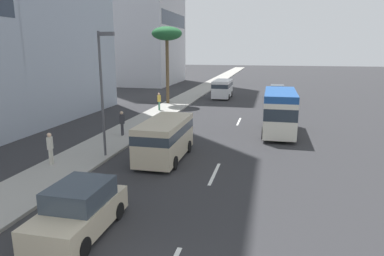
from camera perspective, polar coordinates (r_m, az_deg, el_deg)
The scene contains 15 objects.
ground_plane at distance 37.66m, azimuth 8.82°, elevation 3.33°, with size 198.00×198.00×0.00m, color #2D2D30.
sidewalk_right at distance 38.99m, azimuth -2.83°, elevation 3.91°, with size 162.00×3.24×0.15m, color #9E9B93.
lane_stripe_mid at distance 17.74m, azimuth 3.75°, elevation -7.55°, with size 3.20×0.16×0.01m, color silver.
lane_stripe_far at distance 30.40m, azimuth 7.77°, elevation 1.07°, with size 3.20×0.16×0.01m, color silver.
minibus_lead at distance 26.39m, azimuth 14.31°, elevation 2.83°, with size 6.51×2.37×3.20m.
car_second at distance 12.74m, azimuth -18.23°, elevation -12.87°, with size 4.01×1.96×1.72m.
van_third at distance 44.71m, azimuth 5.07°, elevation 6.65°, with size 5.15×2.21×2.30m.
van_fourth at distance 19.72m, azimuth -4.52°, elevation -1.48°, with size 5.33×2.23×2.28m.
car_fifth at distance 46.29m, azimuth 13.90°, elevation 5.87°, with size 4.41×1.88×1.65m.
car_sixth at distance 39.50m, azimuth 13.90°, elevation 4.67°, with size 4.52×1.91×1.62m.
pedestrian_near_lamp at distance 35.02m, azimuth -5.48°, elevation 4.56°, with size 0.37×0.39×1.75m.
pedestrian_mid_block at distance 19.89m, azimuth -22.45°, elevation -2.91°, with size 0.36×0.29×1.74m.
pedestrian_by_tree at distance 25.06m, azimuth -11.53°, elevation 0.98°, with size 0.37×0.39×1.75m.
palm_tree at distance 39.28m, azimuth -4.19°, elevation 15.04°, with size 3.35×3.35×8.47m.
street_lamp at distance 19.95m, azimuth -14.56°, elevation 7.51°, with size 0.24×0.97×7.01m.
Camera 1 is at (-5.55, -2.59, 6.23)m, focal length 32.18 mm.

